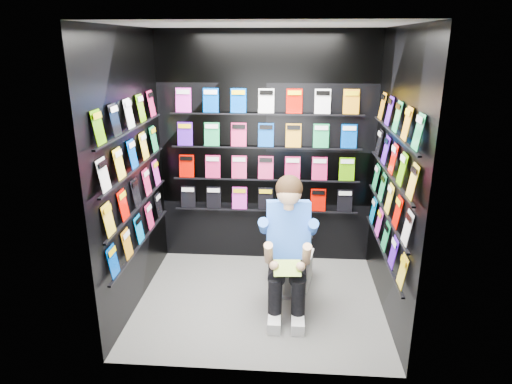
{
  "coord_description": "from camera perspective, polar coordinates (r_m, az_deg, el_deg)",
  "views": [
    {
      "loc": [
        0.25,
        -3.96,
        2.48
      ],
      "look_at": [
        -0.05,
        0.15,
        1.1
      ],
      "focal_mm": 32.0,
      "sensor_mm": 36.0,
      "label": 1
    }
  ],
  "objects": [
    {
      "name": "comics_right",
      "position": [
        4.23,
        16.56,
        1.57
      ],
      "size": [
        0.06,
        1.7,
        1.37
      ],
      "primitive_type": null,
      "color": "#C90B01",
      "rests_on": "wall_right"
    },
    {
      "name": "floor",
      "position": [
        4.68,
        0.48,
        -13.53
      ],
      "size": [
        2.4,
        2.4,
        0.0
      ],
      "primitive_type": "plane",
      "color": "#60605D",
      "rests_on": "ground"
    },
    {
      "name": "wall_back",
      "position": [
        5.1,
        1.26,
        5.11
      ],
      "size": [
        2.4,
        0.04,
        2.6
      ],
      "primitive_type": "cube",
      "color": "black",
      "rests_on": "floor"
    },
    {
      "name": "longbox",
      "position": [
        4.95,
        5.52,
        -9.73
      ],
      "size": [
        0.28,
        0.43,
        0.3
      ],
      "primitive_type": "cube",
      "rotation": [
        0.0,
        0.0,
        -0.17
      ],
      "color": "white",
      "rests_on": "floor"
    },
    {
      "name": "comics_left",
      "position": [
        4.37,
        -14.98,
        2.24
      ],
      "size": [
        0.06,
        1.7,
        1.37
      ],
      "primitive_type": null,
      "color": "#C90B01",
      "rests_on": "wall_left"
    },
    {
      "name": "wall_left",
      "position": [
        4.38,
        -15.35,
        2.18
      ],
      "size": [
        0.04,
        2.0,
        2.6
      ],
      "primitive_type": "cube",
      "color": "black",
      "rests_on": "floor"
    },
    {
      "name": "held_comic",
      "position": [
        4.06,
        3.93,
        -9.47
      ],
      "size": [
        0.25,
        0.16,
        0.1
      ],
      "primitive_type": "cube",
      "rotation": [
        -0.96,
        0.0,
        0.07
      ],
      "color": "#17991C",
      "rests_on": "reader"
    },
    {
      "name": "ceiling",
      "position": [
        3.97,
        0.59,
        20.21
      ],
      "size": [
        2.4,
        2.4,
        0.0
      ],
      "primitive_type": "plane",
      "color": "white",
      "rests_on": "floor"
    },
    {
      "name": "wall_right",
      "position": [
        4.24,
        16.95,
        1.49
      ],
      "size": [
        0.04,
        2.0,
        2.6
      ],
      "primitive_type": "cube",
      "color": "black",
      "rests_on": "floor"
    },
    {
      "name": "wall_front",
      "position": [
        3.2,
        -0.64,
        -3.18
      ],
      "size": [
        2.4,
        0.04,
        2.6
      ],
      "primitive_type": "cube",
      "color": "black",
      "rests_on": "floor"
    },
    {
      "name": "comics_back",
      "position": [
        5.07,
        1.24,
        5.08
      ],
      "size": [
        2.1,
        0.06,
        1.37
      ],
      "primitive_type": null,
      "color": "#C90B01",
      "rests_on": "wall_back"
    },
    {
      "name": "reader",
      "position": [
        4.29,
        4.03,
        -4.8
      ],
      "size": [
        0.61,
        0.84,
        1.48
      ],
      "primitive_type": null,
      "rotation": [
        0.0,
        0.0,
        0.07
      ],
      "color": "blue",
      "rests_on": "toilet"
    },
    {
      "name": "toilet",
      "position": [
        4.81,
        3.95,
        -7.64
      ],
      "size": [
        0.47,
        0.78,
        0.73
      ],
      "primitive_type": "imported",
      "rotation": [
        0.0,
        0.0,
        3.21
      ],
      "color": "silver",
      "rests_on": "floor"
    },
    {
      "name": "longbox_lid",
      "position": [
        4.87,
        5.58,
        -8.04
      ],
      "size": [
        0.3,
        0.45,
        0.03
      ],
      "primitive_type": "cube",
      "rotation": [
        0.0,
        0.0,
        -0.17
      ],
      "color": "white",
      "rests_on": "longbox"
    }
  ]
}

